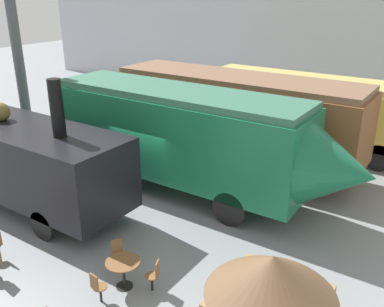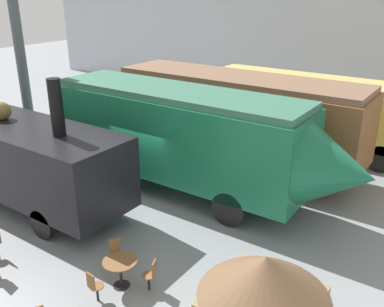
{
  "view_description": "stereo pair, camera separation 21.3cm",
  "coord_description": "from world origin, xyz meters",
  "px_view_note": "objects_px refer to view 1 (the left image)",
  "views": [
    {
      "loc": [
        9.37,
        -10.84,
        7.24
      ],
      "look_at": [
        1.46,
        1.0,
        1.6
      ],
      "focal_mm": 40.0,
      "sensor_mm": 36.0,
      "label": 1
    },
    {
      "loc": [
        9.54,
        -10.72,
        7.24
      ],
      "look_at": [
        1.46,
        1.0,
        1.6
      ],
      "focal_mm": 40.0,
      "sensor_mm": 36.0,
      "label": 2
    }
  ],
  "objects_px": {
    "passenger_coach_vintage": "(316,106)",
    "steam_locomotive": "(15,155)",
    "cafe_chair_0": "(154,274)",
    "cafe_table_near": "(123,267)",
    "visitor_person": "(75,168)",
    "passenger_coach_wooden": "(236,112)",
    "streamlined_locomotive": "(196,136)"
  },
  "relations": [
    {
      "from": "passenger_coach_vintage",
      "to": "streamlined_locomotive",
      "type": "height_order",
      "value": "streamlined_locomotive"
    },
    {
      "from": "steam_locomotive",
      "to": "cafe_chair_0",
      "type": "xyz_separation_m",
      "value": [
        6.98,
        -1.18,
        -1.27
      ]
    },
    {
      "from": "streamlined_locomotive",
      "to": "cafe_chair_0",
      "type": "bearing_deg",
      "value": -67.42
    },
    {
      "from": "passenger_coach_vintage",
      "to": "visitor_person",
      "type": "distance_m",
      "value": 11.14
    },
    {
      "from": "streamlined_locomotive",
      "to": "passenger_coach_vintage",
      "type": "bearing_deg",
      "value": 74.97
    },
    {
      "from": "steam_locomotive",
      "to": "cafe_table_near",
      "type": "relative_size",
      "value": 10.27
    },
    {
      "from": "passenger_coach_wooden",
      "to": "steam_locomotive",
      "type": "distance_m",
      "value": 8.58
    },
    {
      "from": "steam_locomotive",
      "to": "cafe_chair_0",
      "type": "bearing_deg",
      "value": -9.57
    },
    {
      "from": "streamlined_locomotive",
      "to": "visitor_person",
      "type": "bearing_deg",
      "value": -151.57
    },
    {
      "from": "passenger_coach_wooden",
      "to": "cafe_chair_0",
      "type": "relative_size",
      "value": 12.02
    },
    {
      "from": "cafe_chair_0",
      "to": "steam_locomotive",
      "type": "bearing_deg",
      "value": -32.59
    },
    {
      "from": "steam_locomotive",
      "to": "passenger_coach_vintage",
      "type": "bearing_deg",
      "value": 58.51
    },
    {
      "from": "cafe_table_near",
      "to": "streamlined_locomotive",
      "type": "bearing_deg",
      "value": 104.15
    },
    {
      "from": "passenger_coach_wooden",
      "to": "steam_locomotive",
      "type": "relative_size",
      "value": 1.15
    },
    {
      "from": "passenger_coach_vintage",
      "to": "passenger_coach_wooden",
      "type": "bearing_deg",
      "value": -117.66
    },
    {
      "from": "cafe_table_near",
      "to": "cafe_chair_0",
      "type": "bearing_deg",
      "value": 23.02
    },
    {
      "from": "passenger_coach_vintage",
      "to": "visitor_person",
      "type": "bearing_deg",
      "value": -122.19
    },
    {
      "from": "passenger_coach_wooden",
      "to": "cafe_table_near",
      "type": "bearing_deg",
      "value": -80.1
    },
    {
      "from": "steam_locomotive",
      "to": "visitor_person",
      "type": "bearing_deg",
      "value": 62.47
    },
    {
      "from": "cafe_table_near",
      "to": "visitor_person",
      "type": "height_order",
      "value": "visitor_person"
    },
    {
      "from": "passenger_coach_vintage",
      "to": "cafe_chair_0",
      "type": "xyz_separation_m",
      "value": [
        0.17,
        -12.3,
        -1.49
      ]
    },
    {
      "from": "passenger_coach_vintage",
      "to": "streamlined_locomotive",
      "type": "xyz_separation_m",
      "value": [
        -1.94,
        -7.23,
        0.26
      ]
    },
    {
      "from": "steam_locomotive",
      "to": "visitor_person",
      "type": "xyz_separation_m",
      "value": [
        0.91,
        1.75,
        -0.91
      ]
    },
    {
      "from": "steam_locomotive",
      "to": "cafe_table_near",
      "type": "height_order",
      "value": "steam_locomotive"
    },
    {
      "from": "passenger_coach_vintage",
      "to": "steam_locomotive",
      "type": "relative_size",
      "value": 1.17
    },
    {
      "from": "passenger_coach_vintage",
      "to": "passenger_coach_wooden",
      "type": "relative_size",
      "value": 1.02
    },
    {
      "from": "cafe_table_near",
      "to": "cafe_chair_0",
      "type": "distance_m",
      "value": 0.82
    },
    {
      "from": "streamlined_locomotive",
      "to": "steam_locomotive",
      "type": "distance_m",
      "value": 6.26
    },
    {
      "from": "steam_locomotive",
      "to": "cafe_chair_0",
      "type": "distance_m",
      "value": 7.19
    },
    {
      "from": "passenger_coach_wooden",
      "to": "streamlined_locomotive",
      "type": "distance_m",
      "value": 3.25
    },
    {
      "from": "cafe_table_near",
      "to": "cafe_chair_0",
      "type": "relative_size",
      "value": 1.02
    },
    {
      "from": "streamlined_locomotive",
      "to": "steam_locomotive",
      "type": "relative_size",
      "value": 1.29
    }
  ]
}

